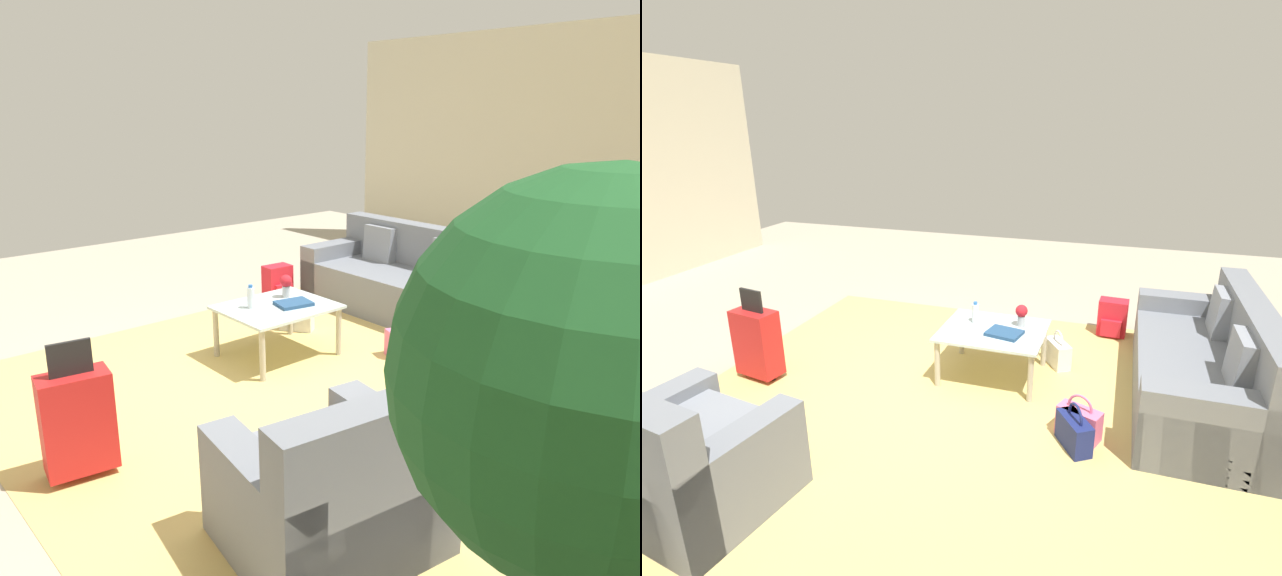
{
  "view_description": "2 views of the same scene",
  "coord_description": "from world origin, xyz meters",
  "views": [
    {
      "loc": [
        2.69,
        3.57,
        2.12
      ],
      "look_at": [
        -0.21,
        0.28,
        0.83
      ],
      "focal_mm": 35.0,
      "sensor_mm": 36.0,
      "label": 1
    },
    {
      "loc": [
        -1.42,
        3.49,
        2.25
      ],
      "look_at": [
        -0.32,
        0.14,
        1.05
      ],
      "focal_mm": 28.0,
      "sensor_mm": 36.0,
      "label": 2
    }
  ],
  "objects": [
    {
      "name": "handbag_navy",
      "position": [
        -1.23,
        0.35,
        0.13
      ],
      "size": [
        0.29,
        0.34,
        0.36
      ],
      "color": "navy",
      "rests_on": "ground"
    },
    {
      "name": "coffee_table",
      "position": [
        -0.4,
        -0.5,
        0.4
      ],
      "size": [
        0.92,
        0.78,
        0.46
      ],
      "color": "silver",
      "rests_on": "ground"
    },
    {
      "name": "ground_plane",
      "position": [
        0.0,
        0.0,
        0.0
      ],
      "size": [
        12.0,
        12.0,
        0.0
      ],
      "primitive_type": "plane",
      "color": "#A89E89"
    },
    {
      "name": "area_rug",
      "position": [
        -0.6,
        0.2,
        0.0
      ],
      "size": [
        5.2,
        4.4,
        0.01
      ],
      "primitive_type": "cube",
      "color": "tan",
      "rests_on": "ground"
    },
    {
      "name": "backpack_red",
      "position": [
        -1.4,
        -1.79,
        0.19
      ],
      "size": [
        0.31,
        0.27,
        0.4
      ],
      "color": "red",
      "rests_on": "ground"
    },
    {
      "name": "handbag_white",
      "position": [
        -0.94,
        -0.89,
        0.13
      ],
      "size": [
        0.29,
        0.34,
        0.36
      ],
      "color": "white",
      "rests_on": "ground"
    },
    {
      "name": "handbag_pink",
      "position": [
        -1.25,
        0.22,
        0.13
      ],
      "size": [
        0.35,
        0.25,
        0.36
      ],
      "color": "pink",
      "rests_on": "ground"
    },
    {
      "name": "couch",
      "position": [
        -2.2,
        -0.6,
        0.31
      ],
      "size": [
        0.93,
        2.16,
        0.9
      ],
      "color": "slate",
      "rests_on": "ground"
    },
    {
      "name": "armchair",
      "position": [
        0.91,
        1.67,
        0.3
      ],
      "size": [
        1.1,
        1.0,
        0.9
      ],
      "color": "slate",
      "rests_on": "ground"
    },
    {
      "name": "coffee_table_book",
      "position": [
        -0.52,
        -0.42,
        0.48
      ],
      "size": [
        0.33,
        0.28,
        0.03
      ],
      "primitive_type": "cube",
      "rotation": [
        0.0,
        0.0,
        -0.2
      ],
      "color": "navy",
      "rests_on": "coffee_table"
    },
    {
      "name": "flower_vase",
      "position": [
        -0.62,
        -0.65,
        0.58
      ],
      "size": [
        0.11,
        0.11,
        0.21
      ],
      "color": "#B2B7BC",
      "rests_on": "coffee_table"
    },
    {
      "name": "suitcase_red",
      "position": [
        1.6,
        0.2,
        0.36
      ],
      "size": [
        0.43,
        0.28,
        0.85
      ],
      "color": "red",
      "rests_on": "ground"
    },
    {
      "name": "water_bottle",
      "position": [
        -0.2,
        -0.6,
        0.56
      ],
      "size": [
        0.06,
        0.06,
        0.2
      ],
      "color": "silver",
      "rests_on": "coffee_table"
    }
  ]
}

